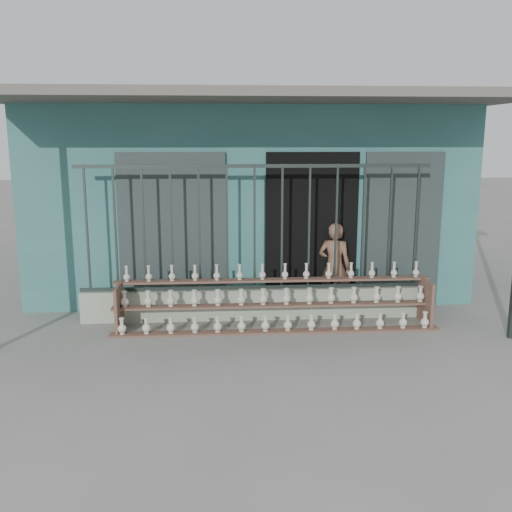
{
  "coord_description": "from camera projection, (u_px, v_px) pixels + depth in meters",
  "views": [
    {
      "loc": [
        -0.51,
        -6.71,
        2.61
      ],
      "look_at": [
        0.0,
        1.0,
        1.0
      ],
      "focal_mm": 40.0,
      "sensor_mm": 36.0,
      "label": 1
    }
  ],
  "objects": [
    {
      "name": "parapet_wall",
      "position": [
        255.0,
        304.0,
        8.34
      ],
      "size": [
        5.0,
        0.2,
        0.45
      ],
      "primitive_type": "cube",
      "color": "#99A78F",
      "rests_on": "ground"
    },
    {
      "name": "ground",
      "position": [
        261.0,
        351.0,
        7.12
      ],
      "size": [
        60.0,
        60.0,
        0.0
      ],
      "primitive_type": "plane",
      "color": "slate"
    },
    {
      "name": "shelf_rack",
      "position": [
        275.0,
        302.0,
        7.92
      ],
      "size": [
        4.5,
        0.68,
        0.85
      ],
      "color": "brown",
      "rests_on": "ground"
    },
    {
      "name": "elderly_woman",
      "position": [
        334.0,
        267.0,
        8.7
      ],
      "size": [
        0.58,
        0.49,
        1.36
      ],
      "primitive_type": "imported",
      "rotation": [
        0.0,
        0.0,
        2.76
      ],
      "color": "brown",
      "rests_on": "ground"
    },
    {
      "name": "workshop_building",
      "position": [
        245.0,
        190.0,
        10.92
      ],
      "size": [
        7.4,
        6.6,
        3.21
      ],
      "color": "#316967",
      "rests_on": "ground"
    },
    {
      "name": "security_fence",
      "position": [
        255.0,
        228.0,
        8.11
      ],
      "size": [
        5.0,
        0.04,
        1.8
      ],
      "color": "#283330",
      "rests_on": "parapet_wall"
    }
  ]
}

